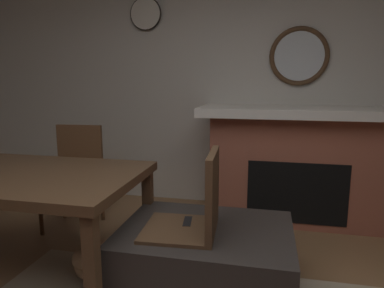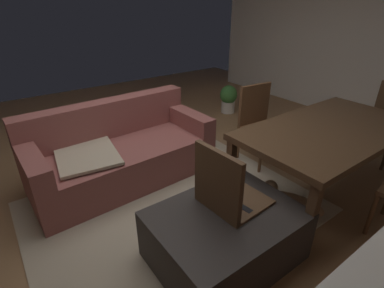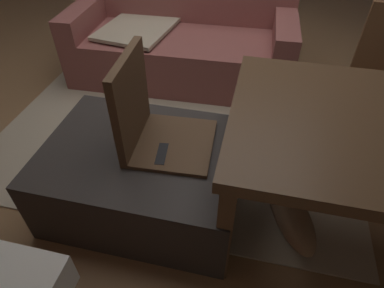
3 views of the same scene
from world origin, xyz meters
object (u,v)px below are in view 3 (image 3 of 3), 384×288
object	(u,v)px
couch	(182,43)
tv_remote	(162,155)
ottoman_coffee_table	(145,176)
small_dog	(289,207)
dining_chair_west	(154,129)

from	to	relation	value
couch	tv_remote	xyz separation A→B (m)	(0.29, -1.57, 0.14)
ottoman_coffee_table	small_dog	size ratio (longest dim) A/B	1.91
couch	dining_chair_west	size ratio (longest dim) A/B	2.09
couch	small_dog	size ratio (longest dim) A/B	3.47
couch	ottoman_coffee_table	bearing A→B (deg)	-83.80
couch	dining_chair_west	xyz separation A→B (m)	(0.23, -1.47, 0.22)
ottoman_coffee_table	dining_chair_west	bearing A→B (deg)	49.32
tv_remote	dining_chair_west	xyz separation A→B (m)	(-0.07, 0.10, 0.08)
couch	small_dog	distance (m)	1.83
dining_chair_west	couch	bearing A→B (deg)	98.71
couch	small_dog	bearing A→B (deg)	-57.07
couch	dining_chair_west	world-z (taller)	dining_chair_west
tv_remote	small_dog	distance (m)	0.76
ottoman_coffee_table	tv_remote	xyz separation A→B (m)	(0.13, -0.03, 0.23)
tv_remote	dining_chair_west	world-z (taller)	dining_chair_west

